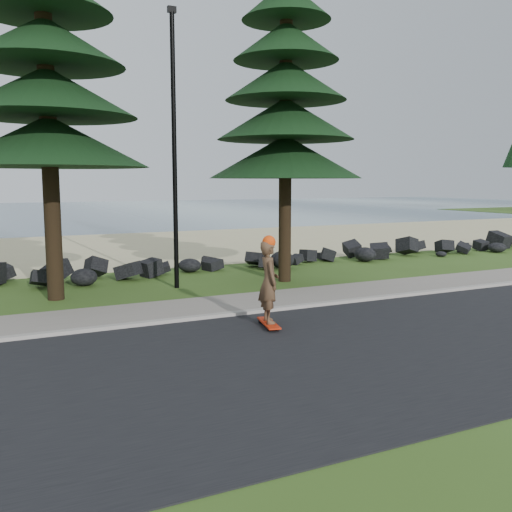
% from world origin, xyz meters
% --- Properties ---
extents(ground, '(160.00, 160.00, 0.00)m').
position_xyz_m(ground, '(0.00, 0.00, 0.00)').
color(ground, '#365319').
rests_on(ground, ground).
extents(road, '(160.00, 7.00, 0.02)m').
position_xyz_m(road, '(0.00, -4.50, 0.01)').
color(road, black).
rests_on(road, ground).
extents(kerb, '(160.00, 0.20, 0.10)m').
position_xyz_m(kerb, '(0.00, -0.90, 0.05)').
color(kerb, '#A09990').
rests_on(kerb, ground).
extents(sidewalk, '(160.00, 2.00, 0.08)m').
position_xyz_m(sidewalk, '(0.00, 0.20, 0.04)').
color(sidewalk, gray).
rests_on(sidewalk, ground).
extents(beach_sand, '(160.00, 15.00, 0.01)m').
position_xyz_m(beach_sand, '(0.00, 14.50, 0.01)').
color(beach_sand, tan).
rests_on(beach_sand, ground).
extents(ocean, '(160.00, 58.00, 0.01)m').
position_xyz_m(ocean, '(0.00, 51.00, 0.00)').
color(ocean, '#355165').
rests_on(ocean, ground).
extents(seawall_boulders, '(60.00, 2.40, 1.10)m').
position_xyz_m(seawall_boulders, '(0.00, 5.60, 0.00)').
color(seawall_boulders, black).
rests_on(seawall_boulders, ground).
extents(pine_right, '(4.80, 4.80, 12.72)m').
position_xyz_m(pine_right, '(3.50, 2.80, 8.02)').
color(pine_right, black).
rests_on(pine_right, ground).
extents(lamp_post, '(0.25, 0.14, 8.14)m').
position_xyz_m(lamp_post, '(0.00, 3.20, 4.13)').
color(lamp_post, black).
rests_on(lamp_post, ground).
extents(skateboarder, '(0.56, 1.12, 2.02)m').
position_xyz_m(skateboarder, '(0.33, -2.24, 1.02)').
color(skateboarder, red).
rests_on(skateboarder, ground).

